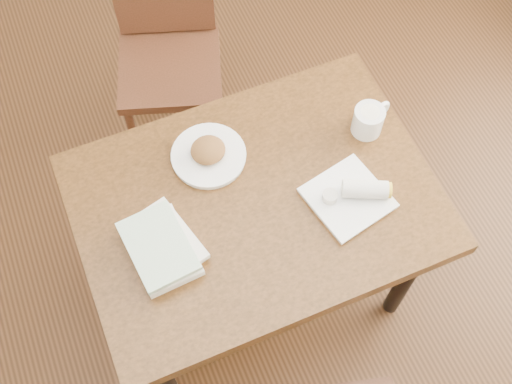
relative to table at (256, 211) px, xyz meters
name	(u,v)px	position (x,y,z in m)	size (l,w,h in m)	color
ground	(256,282)	(0.00, 0.00, -0.67)	(4.00, 5.00, 0.01)	#472814
table	(256,211)	(0.00, 0.00, 0.00)	(1.14, 0.83, 0.75)	brown
chair_far	(167,40)	(-0.01, 0.92, -0.12)	(0.53, 0.53, 0.95)	#4E2516
plate_scone	(208,154)	(-0.08, 0.20, 0.11)	(0.25, 0.25, 0.08)	white
coffee_mug	(369,119)	(0.45, 0.10, 0.14)	(0.15, 0.10, 0.10)	white
plate_burrito	(353,195)	(0.29, -0.12, 0.11)	(0.28, 0.28, 0.08)	white
book_stack	(161,246)	(-0.33, -0.05, 0.12)	(0.23, 0.29, 0.07)	white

